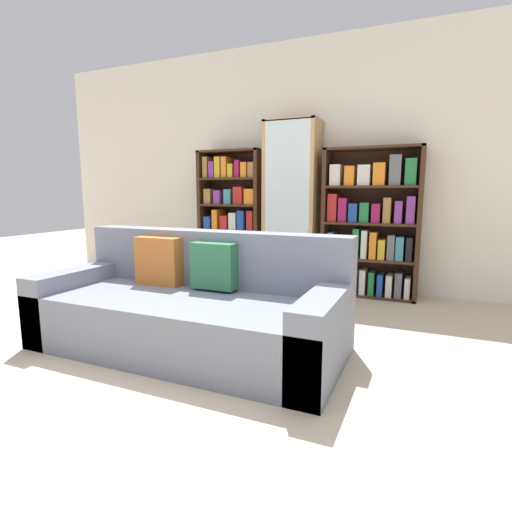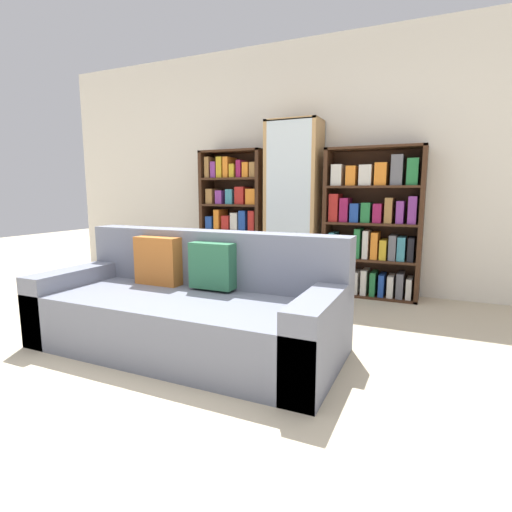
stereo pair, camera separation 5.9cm
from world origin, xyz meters
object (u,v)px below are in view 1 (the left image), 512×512
bookshelf_left (232,220)px  wine_bottle (321,310)px  bookshelf_right (371,226)px  couch (191,309)px  display_cabinet (292,207)px

bookshelf_left → wine_bottle: 1.91m
bookshelf_right → wine_bottle: size_ratio=4.55×
couch → bookshelf_left: bearing=108.7°
couch → bookshelf_left: bookshelf_left is taller
bookshelf_left → bookshelf_right: 1.58m
bookshelf_left → display_cabinet: (0.74, -0.02, 0.17)m
display_cabinet → wine_bottle: bearing=-61.0°
bookshelf_right → bookshelf_left: bearing=-180.0°
wine_bottle → display_cabinet: bearing=119.0°
couch → display_cabinet: bearing=87.4°
couch → wine_bottle: bearing=46.4°
display_cabinet → wine_bottle: display_cabinet is taller
bookshelf_left → bookshelf_right: size_ratio=1.02×
display_cabinet → bookshelf_right: 0.86m
bookshelf_right → wine_bottle: 1.33m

